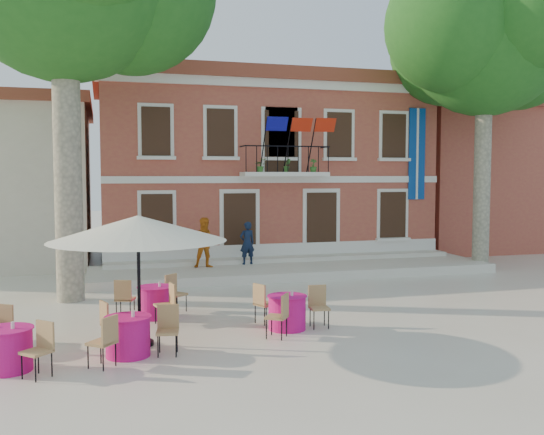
{
  "coord_description": "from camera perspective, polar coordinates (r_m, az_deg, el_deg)",
  "views": [
    {
      "loc": [
        -4.47,
        -15.72,
        3.47
      ],
      "look_at": [
        0.94,
        3.5,
        2.06
      ],
      "focal_mm": 40.0,
      "sensor_mm": 36.0,
      "label": 1
    }
  ],
  "objects": [
    {
      "name": "ground",
      "position": [
        16.71,
        0.16,
        -7.96
      ],
      "size": [
        90.0,
        90.0,
        0.0
      ],
      "primitive_type": "plane",
      "color": "beige",
      "rests_on": "ground"
    },
    {
      "name": "main_building",
      "position": [
        26.51,
        -1.59,
        4.7
      ],
      "size": [
        13.5,
        9.59,
        7.5
      ],
      "color": "#AB583D",
      "rests_on": "ground"
    },
    {
      "name": "neighbor_east",
      "position": [
        32.49,
        18.97,
        3.36
      ],
      "size": [
        9.4,
        9.4,
        6.4
      ],
      "color": "#AB583D",
      "rests_on": "ground"
    },
    {
      "name": "terrace",
      "position": [
        21.4,
        2.09,
        -4.9
      ],
      "size": [
        14.0,
        3.4,
        0.3
      ],
      "primitive_type": "cube",
      "color": "silver",
      "rests_on": "ground"
    },
    {
      "name": "plane_tree_east",
      "position": [
        24.26,
        19.46,
        15.71
      ],
      "size": [
        5.83,
        5.83,
        11.46
      ],
      "color": "#A59E84",
      "rests_on": "ground"
    },
    {
      "name": "patio_umbrella",
      "position": [
        12.49,
        -12.49,
        -1.04
      ],
      "size": [
        3.57,
        3.57,
        2.66
      ],
      "color": "black",
      "rests_on": "ground"
    },
    {
      "name": "pedestrian_navy",
      "position": [
        21.5,
        -2.36,
        -2.41
      ],
      "size": [
        0.6,
        0.44,
        1.52
      ],
      "primitive_type": "imported",
      "rotation": [
        0.0,
        0.0,
        3.29
      ],
      "color": "#101C36",
      "rests_on": "terrace"
    },
    {
      "name": "pedestrian_orange",
      "position": [
        20.82,
        -6.25,
        -2.37
      ],
      "size": [
        0.85,
        0.67,
        1.72
      ],
      "primitive_type": "imported",
      "rotation": [
        0.0,
        0.0,
        -0.03
      ],
      "color": "orange",
      "rests_on": "terrace"
    },
    {
      "name": "cafe_table_1",
      "position": [
        12.12,
        -13.4,
        -10.62
      ],
      "size": [
        1.76,
        1.84,
        0.95
      ],
      "color": "#C61274",
      "rests_on": "ground"
    },
    {
      "name": "cafe_table_2",
      "position": [
        11.91,
        -23.62,
        -11.16
      ],
      "size": [
        1.66,
        1.65,
        0.95
      ],
      "color": "#C61274",
      "rests_on": "ground"
    },
    {
      "name": "cafe_table_3",
      "position": [
        15.11,
        -10.9,
        -7.66
      ],
      "size": [
        1.84,
        1.77,
        0.95
      ],
      "color": "#C61274",
      "rests_on": "ground"
    },
    {
      "name": "cafe_table_4",
      "position": [
        13.76,
        1.43,
        -8.74
      ],
      "size": [
        1.69,
        1.87,
        0.95
      ],
      "color": "#C61274",
      "rests_on": "ground"
    }
  ]
}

